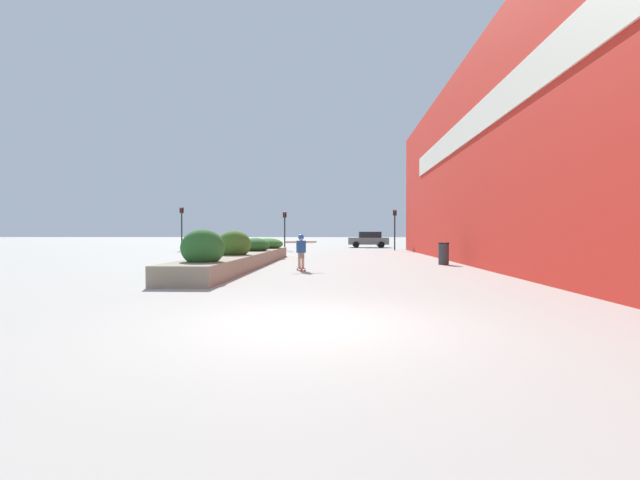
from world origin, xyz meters
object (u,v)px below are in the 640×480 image
object	(u,v)px
skateboarder	(301,248)
traffic_light_left	(285,224)
traffic_light_far_left	(182,221)
trash_bin	(444,254)
car_leftmost	(369,239)
traffic_light_right	(395,223)
skateboard	(301,269)
car_center_left	(458,240)

from	to	relation	value
skateboarder	traffic_light_left	world-z (taller)	traffic_light_left
traffic_light_left	traffic_light_far_left	distance (m)	8.51
skateboarder	trash_bin	size ratio (longest dim) A/B	1.28
skateboarder	car_leftmost	size ratio (longest dim) A/B	0.32
skateboarder	traffic_light_right	distance (m)	20.49
trash_bin	traffic_light_far_left	distance (m)	23.57
skateboarder	traffic_light_right	bearing A→B (deg)	53.31
car_leftmost	traffic_light_right	xyz separation A→B (m)	(1.70, -6.82, 1.47)
skateboard	traffic_light_left	size ratio (longest dim) A/B	0.20
car_leftmost	car_center_left	size ratio (longest dim) A/B	0.97
traffic_light_left	traffic_light_right	xyz separation A→B (m)	(9.08, 0.32, 0.10)
skateboard	traffic_light_right	size ratio (longest dim) A/B	0.19
traffic_light_left	trash_bin	bearing A→B (deg)	-59.87
car_leftmost	traffic_light_far_left	distance (m)	17.67
car_center_left	traffic_light_left	xyz separation A→B (m)	(-15.71, -5.84, 1.43)
trash_bin	traffic_light_right	bearing A→B (deg)	90.50
trash_bin	car_center_left	size ratio (longest dim) A/B	0.24
trash_bin	car_leftmost	bearing A→B (deg)	94.58
car_leftmost	traffic_light_left	distance (m)	10.36
skateboarder	trash_bin	bearing A→B (deg)	9.22
skateboarder	car_leftmost	bearing A→B (deg)	61.05
skateboard	traffic_light_far_left	bearing A→B (deg)	101.93
car_leftmost	traffic_light_far_left	xyz separation A→B (m)	(-15.87, -7.59, 1.60)
car_center_left	traffic_light_right	distance (m)	8.76
traffic_light_right	traffic_light_left	bearing A→B (deg)	-177.97
car_leftmost	trash_bin	bearing A→B (deg)	-175.42
car_leftmost	traffic_light_right	size ratio (longest dim) A/B	1.19
traffic_light_far_left	traffic_light_left	bearing A→B (deg)	3.02
trash_bin	traffic_light_left	distance (m)	18.44
skateboard	trash_bin	bearing A→B (deg)	9.22
trash_bin	traffic_light_left	world-z (taller)	traffic_light_left
skateboard	car_center_left	xyz separation A→B (m)	(12.54, 25.09, 0.68)
skateboard	traffic_light_far_left	xyz separation A→B (m)	(-11.67, 18.80, 2.33)
skateboard	car_leftmost	size ratio (longest dim) A/B	0.16
car_leftmost	traffic_light_left	xyz separation A→B (m)	(-7.37, -7.14, 1.37)
traffic_light_right	car_leftmost	bearing A→B (deg)	104.03
skateboard	traffic_light_left	world-z (taller)	traffic_light_left
skateboard	trash_bin	size ratio (longest dim) A/B	0.64
car_leftmost	traffic_light_far_left	world-z (taller)	traffic_light_far_left
car_center_left	traffic_light_far_left	bearing A→B (deg)	-75.43
car_center_left	traffic_light_far_left	world-z (taller)	traffic_light_far_left
skateboarder	car_center_left	size ratio (longest dim) A/B	0.31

